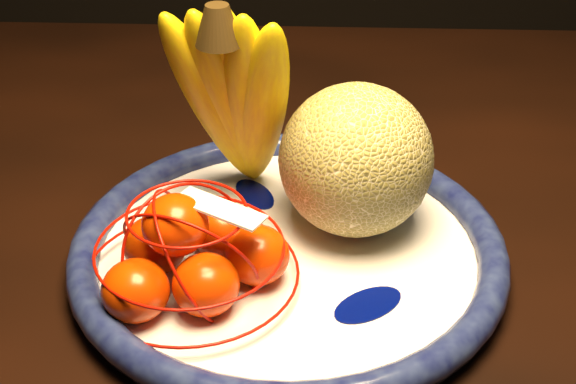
{
  "coord_description": "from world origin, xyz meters",
  "views": [
    {
      "loc": [
        -0.3,
        -0.6,
        1.19
      ],
      "look_at": [
        -0.29,
        -0.02,
        0.81
      ],
      "focal_mm": 50.0,
      "sensor_mm": 36.0,
      "label": 1
    }
  ],
  "objects_px": {
    "cantaloupe": "(356,160)",
    "mandarin_bag": "(192,255)",
    "banana_bunch": "(237,93)",
    "fruit_bowl": "(288,250)",
    "dining_table": "(495,253)"
  },
  "relations": [
    {
      "from": "cantaloupe",
      "to": "mandarin_bag",
      "type": "distance_m",
      "value": 0.17
    },
    {
      "from": "banana_bunch",
      "to": "mandarin_bag",
      "type": "bearing_deg",
      "value": -89.06
    },
    {
      "from": "fruit_bowl",
      "to": "mandarin_bag",
      "type": "relative_size",
      "value": 1.72
    },
    {
      "from": "banana_bunch",
      "to": "cantaloupe",
      "type": "bearing_deg",
      "value": -7.08
    },
    {
      "from": "mandarin_bag",
      "to": "dining_table",
      "type": "bearing_deg",
      "value": 28.28
    },
    {
      "from": "banana_bunch",
      "to": "dining_table",
      "type": "bearing_deg",
      "value": 22.64
    },
    {
      "from": "dining_table",
      "to": "cantaloupe",
      "type": "height_order",
      "value": "cantaloupe"
    },
    {
      "from": "cantaloupe",
      "to": "mandarin_bag",
      "type": "relative_size",
      "value": 0.61
    },
    {
      "from": "fruit_bowl",
      "to": "banana_bunch",
      "type": "distance_m",
      "value": 0.15
    },
    {
      "from": "cantaloupe",
      "to": "banana_bunch",
      "type": "distance_m",
      "value": 0.12
    },
    {
      "from": "fruit_bowl",
      "to": "cantaloupe",
      "type": "bearing_deg",
      "value": 33.83
    },
    {
      "from": "fruit_bowl",
      "to": "banana_bunch",
      "type": "bearing_deg",
      "value": 117.88
    },
    {
      "from": "dining_table",
      "to": "cantaloupe",
      "type": "relative_size",
      "value": 11.1
    },
    {
      "from": "dining_table",
      "to": "cantaloupe",
      "type": "bearing_deg",
      "value": -151.91
    },
    {
      "from": "dining_table",
      "to": "banana_bunch",
      "type": "relative_size",
      "value": 6.74
    }
  ]
}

